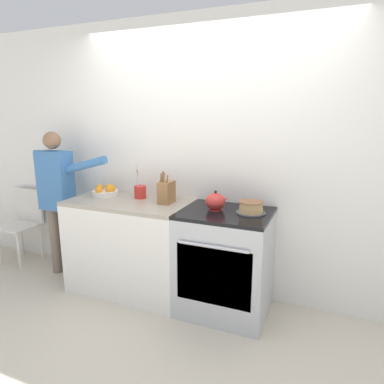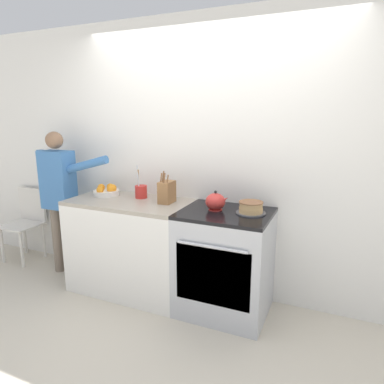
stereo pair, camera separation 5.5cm
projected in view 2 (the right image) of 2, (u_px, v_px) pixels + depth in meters
ground_plane at (179, 320)px, 2.92m from camera, size 16.00×16.00×0.00m
wall_back at (208, 160)px, 3.21m from camera, size 8.00×0.04×2.60m
counter_cabinet at (131, 245)px, 3.36m from camera, size 1.17×0.63×0.92m
stove_range at (224, 262)px, 2.98m from camera, size 0.76×0.66×0.92m
layer_cake at (251, 208)px, 2.82m from camera, size 0.24×0.24×0.10m
tea_kettle at (216, 202)px, 2.92m from camera, size 0.21×0.17×0.17m
knife_block at (167, 192)px, 3.15m from camera, size 0.11×0.17×0.30m
utensil_crock at (141, 191)px, 3.34m from camera, size 0.12×0.12×0.32m
fruit_bowl at (107, 191)px, 3.45m from camera, size 0.26×0.26×0.12m
person_baker at (59, 192)px, 3.62m from camera, size 0.90×0.20×1.55m
dining_chair at (27, 219)px, 4.12m from camera, size 0.40×0.40×0.85m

